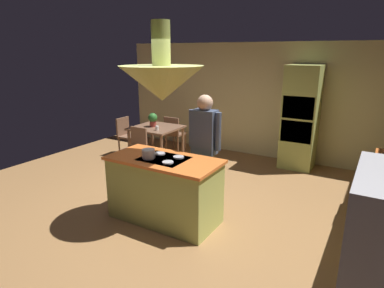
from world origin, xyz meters
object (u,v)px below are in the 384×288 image
object	(u,v)px
person_at_island	(205,144)
chair_by_back_wall	(174,132)
potted_plant_on_table	(153,119)
oven_tower	(300,118)
kitchen_island	(164,189)
dining_table	(156,131)
chair_facing_island	(136,146)
cup_on_table	(157,128)
chair_at_corner	(126,133)
cooking_pot_on_cooktop	(149,154)

from	to	relation	value
person_at_island	chair_by_back_wall	size ratio (longest dim) A/B	2.01
chair_by_back_wall	potted_plant_on_table	bearing A→B (deg)	83.56
person_at_island	potted_plant_on_table	size ratio (longest dim) A/B	5.83
oven_tower	kitchen_island	bearing A→B (deg)	-108.74
kitchen_island	person_at_island	size ratio (longest dim) A/B	0.91
person_at_island	chair_by_back_wall	xyz separation A→B (m)	(-1.98, 2.13, -0.51)
oven_tower	person_at_island	distance (m)	2.70
person_at_island	oven_tower	bearing A→B (deg)	72.33
kitchen_island	person_at_island	bearing A→B (deg)	67.27
kitchen_island	dining_table	world-z (taller)	kitchen_island
chair_by_back_wall	potted_plant_on_table	distance (m)	0.82
chair_by_back_wall	person_at_island	bearing A→B (deg)	132.93
chair_facing_island	cup_on_table	size ratio (longest dim) A/B	9.67
chair_facing_island	chair_at_corner	xyz separation A→B (m)	(-0.87, 0.69, 0.00)
potted_plant_on_table	cup_on_table	xyz separation A→B (m)	(0.28, -0.23, -0.12)
chair_facing_island	cup_on_table	bearing A→B (deg)	66.10
person_at_island	potted_plant_on_table	xyz separation A→B (m)	(-2.06, 1.43, -0.08)
chair_at_corner	cooking_pot_on_cooktop	distance (m)	3.32
person_at_island	chair_at_corner	bearing A→B (deg)	153.30
chair_facing_island	cup_on_table	world-z (taller)	chair_facing_island
dining_table	person_at_island	xyz separation A→B (m)	(1.98, -1.43, 0.35)
kitchen_island	oven_tower	world-z (taller)	oven_tower
oven_tower	cooking_pot_on_cooktop	size ratio (longest dim) A/B	11.66
oven_tower	chair_at_corner	bearing A→B (deg)	-162.70
dining_table	cooking_pot_on_cooktop	size ratio (longest dim) A/B	5.46
chair_by_back_wall	potted_plant_on_table	size ratio (longest dim) A/B	2.90
dining_table	chair_at_corner	size ratio (longest dim) A/B	1.13
kitchen_island	cup_on_table	bearing A→B (deg)	128.78
person_at_island	chair_by_back_wall	distance (m)	2.95
person_at_island	potted_plant_on_table	world-z (taller)	person_at_island
kitchen_island	person_at_island	xyz separation A→B (m)	(0.28, 0.67, 0.54)
cup_on_table	chair_facing_island	bearing A→B (deg)	-113.90
potted_plant_on_table	cooking_pot_on_cooktop	world-z (taller)	cooking_pot_on_cooktop
cup_on_table	chair_at_corner	bearing A→B (deg)	167.57
person_at_island	cooking_pot_on_cooktop	xyz separation A→B (m)	(-0.44, -0.80, -0.01)
chair_facing_island	cooking_pot_on_cooktop	xyz separation A→B (m)	(1.54, -1.54, 0.50)
chair_at_corner	chair_facing_island	bearing A→B (deg)	-128.58
chair_at_corner	potted_plant_on_table	bearing A→B (deg)	-90.32
cup_on_table	cooking_pot_on_cooktop	xyz separation A→B (m)	(1.34, -1.99, 0.20)
chair_facing_island	chair_by_back_wall	world-z (taller)	same
person_at_island	cup_on_table	size ratio (longest dim) A/B	19.44
potted_plant_on_table	cooking_pot_on_cooktop	xyz separation A→B (m)	(1.62, -2.23, 0.08)
kitchen_island	dining_table	size ratio (longest dim) A/B	1.61
chair_by_back_wall	chair_at_corner	world-z (taller)	same
kitchen_island	cooking_pot_on_cooktop	bearing A→B (deg)	-140.91
kitchen_island	dining_table	bearing A→B (deg)	128.99
chair_by_back_wall	chair_at_corner	size ratio (longest dim) A/B	1.00
person_at_island	dining_table	bearing A→B (deg)	144.09
dining_table	cup_on_table	size ratio (longest dim) A/B	10.92
kitchen_island	cooking_pot_on_cooktop	distance (m)	0.58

